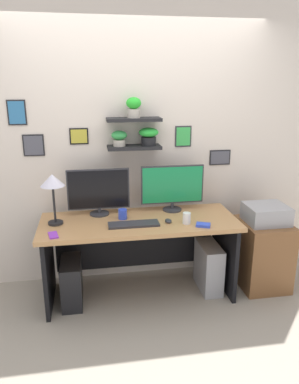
% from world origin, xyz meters
% --- Properties ---
extents(ground_plane, '(8.00, 8.00, 0.00)m').
position_xyz_m(ground_plane, '(0.00, 0.00, 0.00)').
color(ground_plane, gray).
extents(back_wall_assembly, '(4.40, 0.24, 2.70)m').
position_xyz_m(back_wall_assembly, '(-0.00, 0.44, 1.36)').
color(back_wall_assembly, beige).
rests_on(back_wall_assembly, ground).
extents(desk, '(1.77, 0.68, 0.75)m').
position_xyz_m(desk, '(0.00, 0.06, 0.54)').
color(desk, tan).
rests_on(desk, ground).
extents(monitor_left, '(0.57, 0.18, 0.43)m').
position_xyz_m(monitor_left, '(-0.35, 0.22, 0.97)').
color(monitor_left, '#2D2D33').
rests_on(monitor_left, desk).
extents(monitor_right, '(0.60, 0.18, 0.44)m').
position_xyz_m(monitor_right, '(0.35, 0.22, 0.99)').
color(monitor_right, '#2D2D33').
rests_on(monitor_right, desk).
extents(keyboard, '(0.44, 0.14, 0.02)m').
position_xyz_m(keyboard, '(-0.07, -0.11, 0.76)').
color(keyboard, '#2D2D33').
rests_on(keyboard, desk).
extents(computer_mouse, '(0.06, 0.09, 0.03)m').
position_xyz_m(computer_mouse, '(0.24, -0.10, 0.77)').
color(computer_mouse, '#2D2D33').
rests_on(computer_mouse, desk).
extents(desk_lamp, '(0.21, 0.21, 0.45)m').
position_xyz_m(desk_lamp, '(-0.74, 0.03, 1.11)').
color(desk_lamp, black).
rests_on(desk_lamp, desk).
extents(cell_phone, '(0.10, 0.15, 0.01)m').
position_xyz_m(cell_phone, '(-0.74, -0.23, 0.76)').
color(cell_phone, purple).
rests_on(cell_phone, desk).
extents(coffee_mug, '(0.08, 0.08, 0.09)m').
position_xyz_m(coffee_mug, '(-0.14, 0.06, 0.80)').
color(coffee_mug, blue).
rests_on(coffee_mug, desk).
extents(pen_cup, '(0.07, 0.07, 0.10)m').
position_xyz_m(pen_cup, '(0.40, -0.15, 0.80)').
color(pen_cup, white).
rests_on(pen_cup, desk).
extents(scissors_tray, '(0.14, 0.12, 0.02)m').
position_xyz_m(scissors_tray, '(0.52, -0.23, 0.76)').
color(scissors_tray, blue).
rests_on(scissors_tray, desk).
extents(drawer_cabinet, '(0.44, 0.50, 0.66)m').
position_xyz_m(drawer_cabinet, '(1.21, -0.03, 0.33)').
color(drawer_cabinet, brown).
rests_on(drawer_cabinet, ground).
extents(printer, '(0.38, 0.34, 0.17)m').
position_xyz_m(printer, '(1.21, -0.03, 0.75)').
color(printer, '#9E9EA3').
rests_on(printer, drawer_cabinet).
extents(computer_tower_left, '(0.18, 0.40, 0.41)m').
position_xyz_m(computer_tower_left, '(-0.63, -0.04, 0.21)').
color(computer_tower_left, black).
rests_on(computer_tower_left, ground).
extents(computer_tower_right, '(0.18, 0.40, 0.46)m').
position_xyz_m(computer_tower_right, '(0.67, -0.01, 0.23)').
color(computer_tower_right, '#99999E').
rests_on(computer_tower_right, ground).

